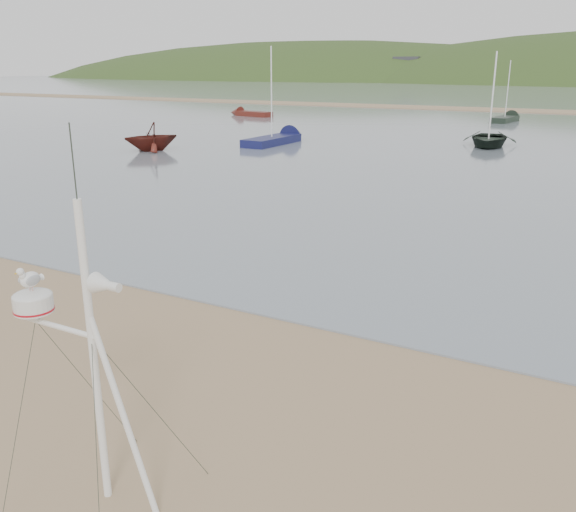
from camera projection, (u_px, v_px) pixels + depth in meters
The scene contains 7 objects.
ground at pixel (157, 417), 8.96m from camera, with size 560.00×560.00×0.00m, color #8C7051.
mast_rig at pixel (94, 418), 7.02m from camera, with size 1.96×2.09×4.42m.
boat_dark at pixel (491, 109), 38.26m from camera, with size 3.38×0.98×4.73m, color black.
boat_red at pixel (150, 124), 36.53m from camera, with size 2.80×1.71×3.24m, color #501912.
sailboat_dark_mid at pixel (509, 118), 57.15m from camera, with size 2.07×6.02×5.90m.
sailboat_blue_near at pixel (285, 138), 41.38m from camera, with size 1.68×6.74×6.70m.
dinghy_red_far at pixel (245, 113), 63.26m from camera, with size 5.61×2.36×1.33m.
Camera 1 is at (5.51, -5.92, 4.94)m, focal length 38.00 mm.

